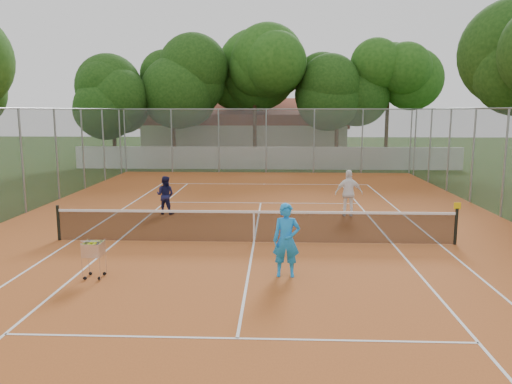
{
  "coord_description": "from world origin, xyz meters",
  "views": [
    {
      "loc": [
        0.66,
        -14.48,
        3.93
      ],
      "look_at": [
        0.0,
        1.5,
        1.3
      ],
      "focal_mm": 35.0,
      "sensor_mm": 36.0,
      "label": 1
    }
  ],
  "objects_px": {
    "tennis_net": "(254,226)",
    "player_far_left": "(165,195)",
    "clubhouse": "(246,130)",
    "player_far_right": "(349,193)",
    "ball_hopper": "(94,259)",
    "player_near": "(286,240)"
  },
  "relations": [
    {
      "from": "tennis_net",
      "to": "player_far_left",
      "type": "xyz_separation_m",
      "value": [
        -3.55,
        4.01,
        0.24
      ]
    },
    {
      "from": "clubhouse",
      "to": "player_far_right",
      "type": "relative_size",
      "value": 9.46
    },
    {
      "from": "tennis_net",
      "to": "player_far_left",
      "type": "height_order",
      "value": "player_far_left"
    },
    {
      "from": "player_far_left",
      "to": "ball_hopper",
      "type": "distance_m",
      "value": 7.39
    },
    {
      "from": "clubhouse",
      "to": "player_far_right",
      "type": "distance_m",
      "value": 25.71
    },
    {
      "from": "player_near",
      "to": "clubhouse",
      "type": "bearing_deg",
      "value": 95.79
    },
    {
      "from": "clubhouse",
      "to": "player_far_left",
      "type": "relative_size",
      "value": 11.28
    },
    {
      "from": "player_near",
      "to": "player_far_left",
      "type": "distance_m",
      "value": 8.34
    },
    {
      "from": "tennis_net",
      "to": "ball_hopper",
      "type": "xyz_separation_m",
      "value": [
        -3.6,
        -3.38,
        -0.02
      ]
    },
    {
      "from": "player_far_left",
      "to": "ball_hopper",
      "type": "xyz_separation_m",
      "value": [
        -0.05,
        -7.39,
        -0.25
      ]
    },
    {
      "from": "player_near",
      "to": "player_far_right",
      "type": "relative_size",
      "value": 1.01
    },
    {
      "from": "clubhouse",
      "to": "player_far_right",
      "type": "bearing_deg",
      "value": -77.96
    },
    {
      "from": "clubhouse",
      "to": "ball_hopper",
      "type": "xyz_separation_m",
      "value": [
        -1.6,
        -32.38,
        -1.71
      ]
    },
    {
      "from": "tennis_net",
      "to": "player_far_right",
      "type": "height_order",
      "value": "player_far_right"
    },
    {
      "from": "player_far_right",
      "to": "tennis_net",
      "type": "bearing_deg",
      "value": 50.95
    },
    {
      "from": "player_far_left",
      "to": "ball_hopper",
      "type": "bearing_deg",
      "value": 101.6
    },
    {
      "from": "clubhouse",
      "to": "player_far_left",
      "type": "height_order",
      "value": "clubhouse"
    },
    {
      "from": "player_near",
      "to": "player_far_right",
      "type": "bearing_deg",
      "value": 71.15
    },
    {
      "from": "player_far_right",
      "to": "ball_hopper",
      "type": "distance_m",
      "value": 10.07
    },
    {
      "from": "tennis_net",
      "to": "player_far_right",
      "type": "xyz_separation_m",
      "value": [
        3.35,
        3.89,
        0.38
      ]
    },
    {
      "from": "player_far_right",
      "to": "ball_hopper",
      "type": "relative_size",
      "value": 1.83
    },
    {
      "from": "tennis_net",
      "to": "clubhouse",
      "type": "relative_size",
      "value": 0.72
    }
  ]
}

